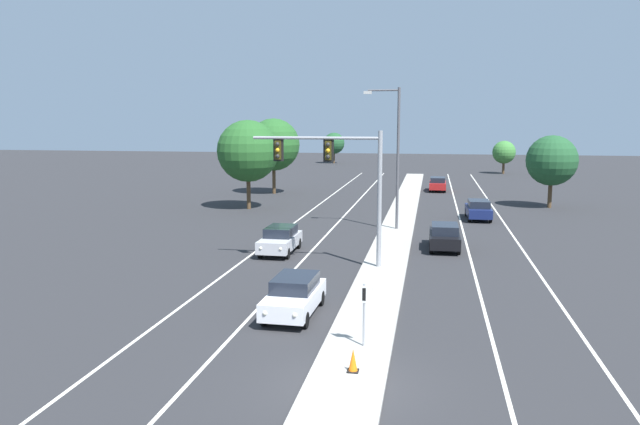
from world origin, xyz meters
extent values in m
plane|color=#28282B|center=(0.00, 0.00, 0.00)|extent=(260.00, 260.00, 0.00)
cube|color=#9E9B93|center=(0.00, 18.00, 0.07)|extent=(2.40, 110.00, 0.15)
cube|color=silver|center=(-4.70, 25.00, 0.00)|extent=(0.14, 100.00, 0.01)
cube|color=silver|center=(4.70, 25.00, 0.00)|extent=(0.14, 100.00, 0.01)
cube|color=silver|center=(-8.00, 25.00, 0.00)|extent=(0.14, 100.00, 0.01)
cube|color=silver|center=(8.00, 25.00, 0.00)|extent=(0.14, 100.00, 0.01)
cylinder|color=gray|center=(-0.29, 14.79, 3.75)|extent=(0.24, 0.24, 7.20)
cylinder|color=gray|center=(-3.70, 14.79, 6.95)|extent=(6.82, 0.16, 0.16)
cube|color=black|center=(-3.02, 14.83, 6.30)|extent=(0.56, 0.06, 1.20)
cube|color=#38330F|center=(-3.02, 14.79, 6.30)|extent=(0.32, 0.32, 1.00)
sphere|color=#282828|center=(-3.02, 14.62, 6.62)|extent=(0.22, 0.22, 0.22)
sphere|color=#F2A819|center=(-3.02, 14.62, 6.30)|extent=(0.22, 0.22, 0.22)
sphere|color=#282828|center=(-3.02, 14.62, 5.98)|extent=(0.22, 0.22, 0.22)
cube|color=black|center=(-5.74, 14.83, 6.30)|extent=(0.56, 0.06, 1.20)
cube|color=#38330F|center=(-5.74, 14.79, 6.30)|extent=(0.32, 0.32, 1.00)
sphere|color=#282828|center=(-5.74, 14.62, 6.62)|extent=(0.22, 0.22, 0.22)
sphere|color=#F2A819|center=(-5.74, 14.62, 6.30)|extent=(0.22, 0.22, 0.22)
sphere|color=#282828|center=(-5.74, 14.62, 5.98)|extent=(0.22, 0.22, 0.22)
cylinder|color=gray|center=(0.22, 3.01, 1.25)|extent=(0.08, 0.08, 2.20)
cube|color=white|center=(0.22, 2.98, 2.00)|extent=(0.60, 0.03, 0.60)
cube|color=black|center=(0.22, 2.96, 2.00)|extent=(0.12, 0.01, 0.44)
cylinder|color=#4C4C51|center=(-0.01, 26.58, 5.15)|extent=(0.20, 0.20, 10.00)
cylinder|color=#4C4C51|center=(-1.11, 26.58, 9.95)|extent=(2.20, 0.12, 0.12)
cube|color=#B7B7B2|center=(-2.21, 26.58, 9.80)|extent=(0.56, 0.28, 0.20)
cube|color=silver|center=(-3.01, 6.35, 0.67)|extent=(1.91, 4.44, 0.70)
cube|color=black|center=(-3.00, 6.57, 1.30)|extent=(1.64, 2.41, 0.56)
sphere|color=#EAE5C6|center=(-2.48, 4.16, 0.72)|extent=(0.18, 0.18, 0.18)
sphere|color=#EAE5C6|center=(-3.63, 4.19, 0.72)|extent=(0.18, 0.18, 0.18)
cylinder|color=black|center=(-2.24, 4.83, 0.32)|extent=(0.24, 0.65, 0.64)
cylinder|color=black|center=(-3.84, 4.87, 0.32)|extent=(0.24, 0.65, 0.64)
cylinder|color=black|center=(-2.17, 7.83, 0.32)|extent=(0.24, 0.65, 0.64)
cylinder|color=black|center=(-3.77, 7.87, 0.32)|extent=(0.24, 0.65, 0.64)
cube|color=#B7B7BC|center=(-6.44, 17.74, 0.67)|extent=(1.81, 4.40, 0.70)
cube|color=black|center=(-6.44, 17.96, 1.30)|extent=(1.59, 2.38, 0.56)
sphere|color=#EAE5C6|center=(-5.87, 15.56, 0.72)|extent=(0.18, 0.18, 0.18)
sphere|color=#EAE5C6|center=(-7.02, 15.56, 0.72)|extent=(0.18, 0.18, 0.18)
cylinder|color=black|center=(-5.65, 16.23, 0.32)|extent=(0.22, 0.64, 0.64)
cylinder|color=black|center=(-7.25, 16.24, 0.32)|extent=(0.22, 0.64, 0.64)
cylinder|color=black|center=(-5.64, 19.23, 0.32)|extent=(0.22, 0.64, 0.64)
cylinder|color=black|center=(-7.24, 19.24, 0.32)|extent=(0.22, 0.64, 0.64)
cube|color=black|center=(3.26, 20.71, 0.67)|extent=(1.84, 4.42, 0.70)
cube|color=black|center=(3.26, 20.49, 1.30)|extent=(1.61, 2.39, 0.56)
sphere|color=#EAE5C6|center=(2.66, 22.89, 0.72)|extent=(0.18, 0.18, 0.18)
sphere|color=#EAE5C6|center=(3.81, 22.90, 0.72)|extent=(0.18, 0.18, 0.18)
cylinder|color=black|center=(2.44, 22.20, 0.32)|extent=(0.23, 0.64, 0.64)
cylinder|color=black|center=(4.04, 22.22, 0.32)|extent=(0.23, 0.64, 0.64)
cylinder|color=black|center=(2.47, 19.20, 0.32)|extent=(0.23, 0.64, 0.64)
cylinder|color=black|center=(4.07, 19.22, 0.32)|extent=(0.23, 0.64, 0.64)
cube|color=#141E4C|center=(6.13, 32.85, 0.67)|extent=(1.91, 4.44, 0.70)
cube|color=black|center=(6.14, 32.63, 1.30)|extent=(1.64, 2.41, 0.56)
sphere|color=#EAE5C6|center=(5.50, 35.02, 0.72)|extent=(0.18, 0.18, 0.18)
sphere|color=#EAE5C6|center=(6.65, 35.04, 0.72)|extent=(0.18, 0.18, 0.18)
cylinder|color=black|center=(5.30, 34.33, 0.32)|extent=(0.24, 0.65, 0.64)
cylinder|color=black|center=(6.90, 34.37, 0.32)|extent=(0.24, 0.65, 0.64)
cylinder|color=black|center=(5.37, 31.33, 0.32)|extent=(0.24, 0.65, 0.64)
cylinder|color=black|center=(6.97, 31.37, 0.32)|extent=(0.24, 0.65, 0.64)
cube|color=maroon|center=(3.06, 52.45, 0.67)|extent=(1.83, 4.41, 0.70)
cube|color=black|center=(3.06, 52.23, 1.30)|extent=(1.60, 2.39, 0.56)
sphere|color=#EAE5C6|center=(2.49, 54.64, 0.72)|extent=(0.18, 0.18, 0.18)
sphere|color=#EAE5C6|center=(3.65, 54.63, 0.72)|extent=(0.18, 0.18, 0.18)
cylinder|color=black|center=(2.27, 53.96, 0.32)|extent=(0.22, 0.64, 0.64)
cylinder|color=black|center=(3.87, 53.95, 0.32)|extent=(0.22, 0.64, 0.64)
cylinder|color=black|center=(2.25, 50.96, 0.32)|extent=(0.22, 0.64, 0.64)
cylinder|color=black|center=(3.85, 50.95, 0.32)|extent=(0.22, 0.64, 0.64)
cube|color=black|center=(0.14, 0.76, 0.17)|extent=(0.36, 0.36, 0.04)
cone|color=orange|center=(0.14, 0.76, 0.54)|extent=(0.28, 0.28, 0.70)
cylinder|color=#4C3823|center=(-13.69, 35.18, 1.50)|extent=(0.36, 0.36, 2.99)
sphere|color=#235623|center=(-13.69, 35.18, 5.18)|extent=(5.47, 5.47, 5.47)
cylinder|color=#4C3823|center=(-14.38, 46.81, 1.53)|extent=(0.36, 0.36, 3.05)
sphere|color=#235623|center=(-14.38, 46.81, 5.29)|extent=(5.58, 5.58, 5.58)
cylinder|color=#4C3823|center=(12.81, 77.08, 0.92)|extent=(0.36, 0.36, 1.84)
sphere|color=#387533|center=(12.81, 77.08, 3.19)|extent=(3.37, 3.37, 3.37)
cylinder|color=#4C3823|center=(-15.46, 94.67, 1.06)|extent=(0.36, 0.36, 2.13)
sphere|color=#1E4C28|center=(-15.46, 94.67, 3.68)|extent=(3.89, 3.89, 3.89)
cylinder|color=#4C3823|center=(12.96, 40.77, 1.24)|extent=(0.36, 0.36, 2.48)
sphere|color=#1E4C28|center=(12.96, 40.77, 4.29)|extent=(4.53, 4.53, 4.53)
camera|label=1|loc=(2.38, -17.24, 7.88)|focal=34.46mm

